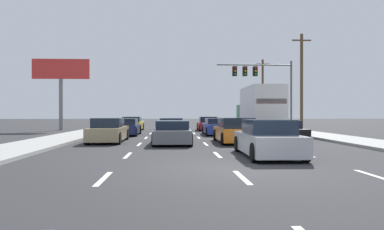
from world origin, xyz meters
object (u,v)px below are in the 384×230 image
(car_orange, at_px, (235,131))
(box_truck, at_px, (259,107))
(car_yellow, at_px, (132,124))
(roadside_billboard, at_px, (61,77))
(car_blue, at_px, (217,127))
(traffic_signal_mast, at_px, (257,76))
(car_gray, at_px, (172,133))
(car_white, at_px, (171,127))
(car_silver, at_px, (268,139))
(utility_pole_far, at_px, (263,91))
(car_black, at_px, (284,131))
(car_red, at_px, (208,124))
(car_maroon, at_px, (170,125))
(car_navy, at_px, (125,128))
(utility_pole_mid, at_px, (302,81))
(car_tan, at_px, (108,131))

(car_orange, bearing_deg, box_truck, 69.20)
(car_yellow, bearing_deg, roadside_billboard, 167.36)
(car_blue, distance_m, traffic_signal_mast, 12.27)
(car_gray, bearing_deg, car_orange, 9.06)
(car_white, relative_size, traffic_signal_mast, 0.58)
(traffic_signal_mast, bearing_deg, car_gray, -115.81)
(car_orange, relative_size, car_silver, 0.98)
(car_blue, xyz_separation_m, traffic_signal_mast, (5.33, 9.98, 4.75))
(car_white, xyz_separation_m, car_blue, (3.37, -0.08, 0.01))
(car_blue, distance_m, box_truck, 4.33)
(box_truck, bearing_deg, utility_pole_far, 75.46)
(car_gray, xyz_separation_m, car_black, (6.63, 2.34, -0.04))
(car_blue, bearing_deg, car_white, 178.63)
(car_white, height_order, utility_pole_far, utility_pole_far)
(car_gray, relative_size, car_black, 1.14)
(car_blue, bearing_deg, car_black, -58.69)
(car_orange, bearing_deg, car_red, 90.51)
(car_maroon, bearing_deg, car_navy, -113.41)
(car_yellow, relative_size, utility_pole_mid, 0.46)
(car_maroon, relative_size, car_black, 1.11)
(car_tan, height_order, utility_pole_far, utility_pole_far)
(car_tan, xyz_separation_m, car_maroon, (3.32, 13.59, -0.09))
(car_navy, relative_size, utility_pole_far, 0.50)
(car_red, bearing_deg, roadside_billboard, 175.01)
(car_navy, distance_m, box_truck, 10.59)
(car_tan, distance_m, box_truck, 13.43)
(box_truck, relative_size, roadside_billboard, 1.20)
(car_silver, xyz_separation_m, traffic_signal_mast, (5.12, 23.67, 4.70))
(car_maroon, height_order, car_red, car_red)
(utility_pole_far, bearing_deg, car_black, -101.29)
(utility_pole_mid, bearing_deg, car_yellow, -178.06)
(car_orange, xyz_separation_m, traffic_signal_mast, (5.21, 17.28, 4.71))
(car_white, distance_m, car_orange, 8.16)
(car_maroon, height_order, utility_pole_far, utility_pole_far)
(car_yellow, height_order, car_silver, car_silver)
(car_gray, distance_m, box_truck, 12.02)
(utility_pole_mid, bearing_deg, car_white, -149.94)
(car_silver, distance_m, roadside_billboard, 26.25)
(car_maroon, relative_size, box_truck, 0.57)
(car_red, height_order, car_blue, car_red)
(car_silver, distance_m, utility_pole_mid, 22.95)
(car_gray, xyz_separation_m, car_red, (3.27, 14.81, 0.01))
(car_yellow, distance_m, car_red, 6.89)
(utility_pole_far, xyz_separation_m, roadside_billboard, (-22.56, -14.09, 0.39))
(car_yellow, height_order, car_white, car_yellow)
(car_black, bearing_deg, utility_pole_mid, 66.43)
(car_red, height_order, car_silver, car_silver)
(car_yellow, relative_size, car_maroon, 0.91)
(traffic_signal_mast, bearing_deg, car_red, -150.57)
(car_gray, xyz_separation_m, box_truck, (6.89, 9.73, 1.48))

